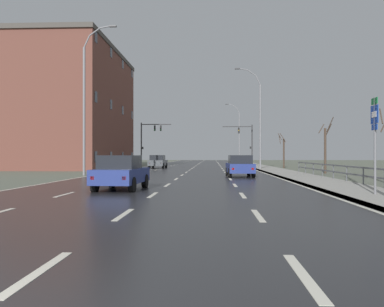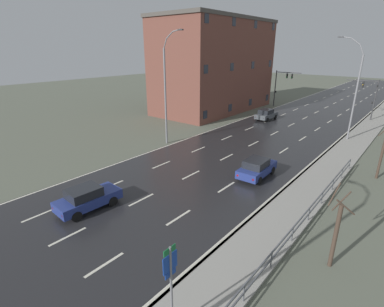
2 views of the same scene
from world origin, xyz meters
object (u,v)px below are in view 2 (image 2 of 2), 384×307
at_px(street_lamp_left_bank, 166,91).
at_px(car_far_left, 257,168).
at_px(highway_sign, 171,279).
at_px(car_near_right, 266,114).
at_px(brick_building, 215,66).
at_px(traffic_signal_right, 370,94).
at_px(street_lamp_midground, 354,92).
at_px(car_distant, 87,198).
at_px(traffic_signal_left, 281,83).

relative_size(street_lamp_left_bank, car_far_left, 2.80).
bearing_deg(highway_sign, street_lamp_left_bank, 134.54).
height_order(car_near_right, brick_building, brick_building).
bearing_deg(traffic_signal_right, highway_sign, -88.38).
bearing_deg(traffic_signal_right, car_near_right, -140.55).
distance_m(car_near_right, car_far_left, 20.81).
relative_size(highway_sign, car_near_right, 0.90).
distance_m(street_lamp_midground, car_distant, 29.26).
height_order(highway_sign, car_near_right, highway_sign).
distance_m(highway_sign, brick_building, 41.88).
xyz_separation_m(car_near_right, brick_building, (-10.36, 1.39, 6.44)).
distance_m(car_near_right, brick_building, 12.28).
xyz_separation_m(highway_sign, brick_building, (-22.85, 34.77, 4.84)).
bearing_deg(traffic_signal_right, street_lamp_left_bank, -118.84).
height_order(street_lamp_left_bank, car_near_right, street_lamp_left_bank).
bearing_deg(car_near_right, traffic_signal_left, 106.06).
xyz_separation_m(street_lamp_left_bank, car_near_right, (3.35, 17.29, -4.89)).
height_order(street_lamp_midground, street_lamp_left_bank, street_lamp_left_bank).
distance_m(highway_sign, traffic_signal_right, 42.70).
relative_size(traffic_signal_left, car_far_left, 1.50).
xyz_separation_m(street_lamp_left_bank, traffic_signal_left, (0.58, 28.15, -1.45)).
relative_size(street_lamp_left_bank, highway_sign, 3.11).
distance_m(car_distant, brick_building, 35.00).
height_order(street_lamp_left_bank, car_distant, street_lamp_left_bank).
height_order(street_lamp_left_bank, traffic_signal_right, street_lamp_left_bank).
distance_m(highway_sign, traffic_signal_left, 46.83).
bearing_deg(brick_building, car_far_left, -47.39).
height_order(street_lamp_midground, car_distant, street_lamp_midground).
bearing_deg(street_lamp_left_bank, street_lamp_midground, 43.48).
bearing_deg(street_lamp_left_bank, car_near_right, 79.04).
distance_m(street_lamp_left_bank, traffic_signal_left, 28.19).
height_order(street_lamp_left_bank, car_far_left, street_lamp_left_bank).
xyz_separation_m(street_lamp_midground, street_lamp_left_bank, (-14.85, -14.08, 0.27)).
xyz_separation_m(street_lamp_left_bank, car_far_left, (11.77, -1.74, -4.89)).
relative_size(car_distant, car_near_right, 1.01).
relative_size(car_far_left, brick_building, 0.19).
xyz_separation_m(car_near_right, car_far_left, (8.42, -19.03, 0.00)).
distance_m(street_lamp_left_bank, highway_sign, 22.81).
distance_m(street_lamp_left_bank, brick_building, 20.01).
bearing_deg(traffic_signal_left, car_distant, -83.01).
xyz_separation_m(street_lamp_midground, car_near_right, (-11.50, 3.20, -4.63)).
height_order(traffic_signal_right, car_near_right, traffic_signal_right).
xyz_separation_m(street_lamp_midground, highway_sign, (0.98, -30.17, -3.03)).
relative_size(street_lamp_midground, street_lamp_left_bank, 0.96).
bearing_deg(brick_building, car_near_right, -7.65).
xyz_separation_m(street_lamp_left_bank, brick_building, (-7.02, 18.68, 1.55)).
relative_size(highway_sign, traffic_signal_right, 0.65).
bearing_deg(brick_building, traffic_signal_left, 51.27).
height_order(highway_sign, brick_building, brick_building).
relative_size(car_near_right, car_far_left, 1.00).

